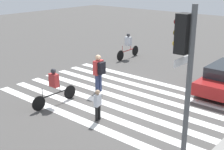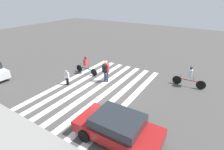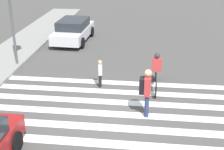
{
  "view_description": "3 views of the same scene",
  "coord_description": "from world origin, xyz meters",
  "px_view_note": "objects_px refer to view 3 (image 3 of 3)",
  "views": [
    {
      "loc": [
        9.99,
        8.08,
        5.25
      ],
      "look_at": [
        1.17,
        0.55,
        1.45
      ],
      "focal_mm": 50.0,
      "sensor_mm": 36.0,
      "label": 1
    },
    {
      "loc": [
        -6.91,
        8.94,
        6.32
      ],
      "look_at": [
        -0.75,
        -0.8,
        0.94
      ],
      "focal_mm": 28.0,
      "sensor_mm": 36.0,
      "label": 2
    },
    {
      "loc": [
        -9.71,
        -1.13,
        5.69
      ],
      "look_at": [
        0.77,
        0.1,
        1.19
      ],
      "focal_mm": 50.0,
      "sensor_mm": 36.0,
      "label": 3
    }
  ],
  "objects_px": {
    "pedestrian_adult_tall_backpack": "(146,89)",
    "pedestrian_child_with_backpack": "(100,72)",
    "car_parked_silver_sedan": "(73,30)",
    "cyclist_near_curb": "(157,69)",
    "traffic_light": "(12,0)"
  },
  "relations": [
    {
      "from": "pedestrian_adult_tall_backpack",
      "to": "cyclist_near_curb",
      "type": "distance_m",
      "value": 2.34
    },
    {
      "from": "pedestrian_child_with_backpack",
      "to": "cyclist_near_curb",
      "type": "height_order",
      "value": "cyclist_near_curb"
    },
    {
      "from": "pedestrian_adult_tall_backpack",
      "to": "cyclist_near_curb",
      "type": "relative_size",
      "value": 0.77
    },
    {
      "from": "pedestrian_adult_tall_backpack",
      "to": "pedestrian_child_with_backpack",
      "type": "distance_m",
      "value": 2.96
    },
    {
      "from": "cyclist_near_curb",
      "to": "traffic_light",
      "type": "bearing_deg",
      "value": 75.41
    },
    {
      "from": "traffic_light",
      "to": "car_parked_silver_sedan",
      "type": "distance_m",
      "value": 5.45
    },
    {
      "from": "cyclist_near_curb",
      "to": "pedestrian_adult_tall_backpack",
      "type": "bearing_deg",
      "value": 170.67
    },
    {
      "from": "pedestrian_adult_tall_backpack",
      "to": "car_parked_silver_sedan",
      "type": "relative_size",
      "value": 0.42
    },
    {
      "from": "traffic_light",
      "to": "pedestrian_adult_tall_backpack",
      "type": "bearing_deg",
      "value": -122.97
    },
    {
      "from": "pedestrian_child_with_backpack",
      "to": "pedestrian_adult_tall_backpack",
      "type": "bearing_deg",
      "value": 29.01
    },
    {
      "from": "pedestrian_child_with_backpack",
      "to": "car_parked_silver_sedan",
      "type": "bearing_deg",
      "value": -170.24
    },
    {
      "from": "traffic_light",
      "to": "car_parked_silver_sedan",
      "type": "relative_size",
      "value": 1.12
    },
    {
      "from": "cyclist_near_curb",
      "to": "car_parked_silver_sedan",
      "type": "xyz_separation_m",
      "value": [
        6.28,
        4.99,
        -0.15
      ]
    },
    {
      "from": "pedestrian_adult_tall_backpack",
      "to": "car_parked_silver_sedan",
      "type": "bearing_deg",
      "value": -149.2
    },
    {
      "from": "cyclist_near_curb",
      "to": "car_parked_silver_sedan",
      "type": "bearing_deg",
      "value": 38.83
    }
  ]
}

